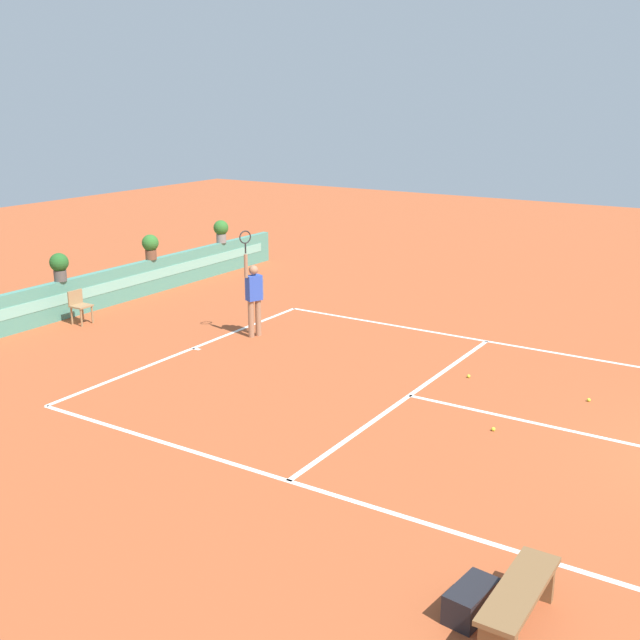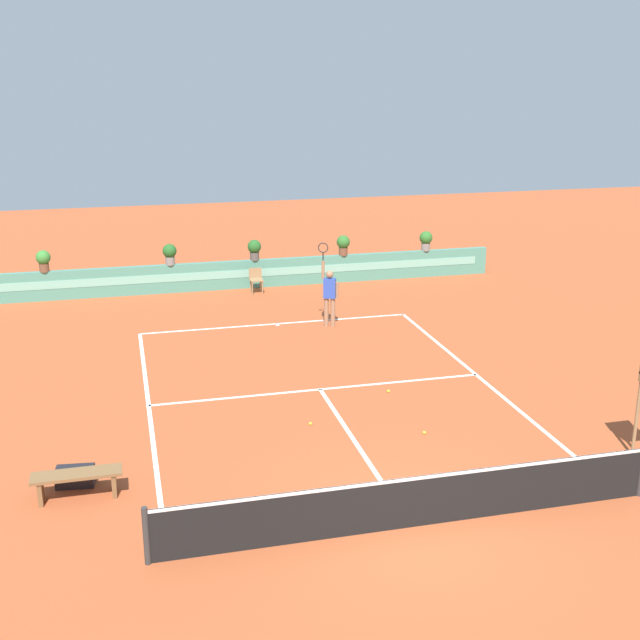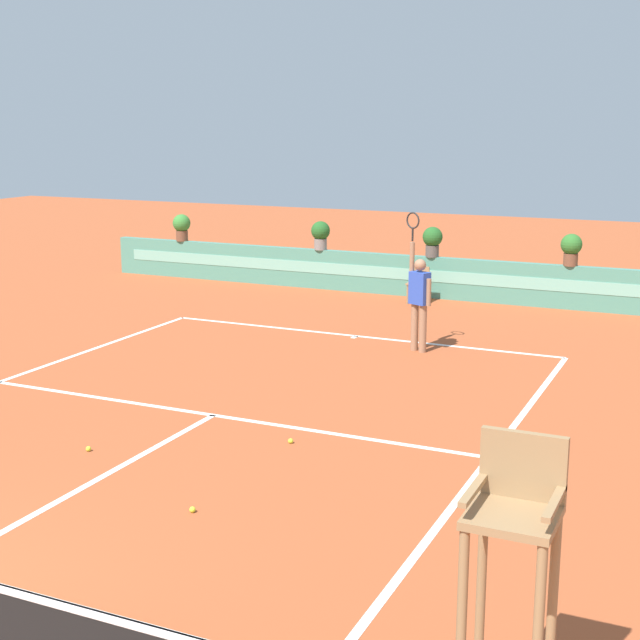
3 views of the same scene
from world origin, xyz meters
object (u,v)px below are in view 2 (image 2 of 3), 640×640
at_px(tennis_ball_near_baseline, 388,391).
at_px(potted_plant_left, 170,253).
at_px(bench_courtside, 77,479).
at_px(potted_plant_far_right, 426,240).
at_px(tennis_player, 329,293).
at_px(potted_plant_far_left, 43,259).
at_px(gear_bag, 75,477).
at_px(tennis_ball_by_sideline, 310,424).
at_px(potted_plant_centre, 254,249).
at_px(tennis_ball_mid_court, 424,433).
at_px(potted_plant_right, 343,244).
at_px(ball_kid_chair, 256,279).

relative_size(tennis_ball_near_baseline, potted_plant_left, 0.09).
distance_m(bench_courtside, potted_plant_far_right, 18.53).
xyz_separation_m(tennis_player, tennis_ball_near_baseline, (0.05, -5.44, -1.02)).
distance_m(tennis_player, potted_plant_far_left, 9.95).
bearing_deg(potted_plant_left, gear_bag, -101.55).
bearing_deg(tennis_ball_by_sideline, tennis_player, 71.95).
xyz_separation_m(potted_plant_centre, potted_plant_left, (-2.96, 0.00, 0.00)).
bearing_deg(gear_bag, potted_plant_centre, 67.03).
distance_m(bench_courtside, tennis_ball_mid_court, 7.17).
bearing_deg(tennis_player, bench_courtside, -128.51).
xyz_separation_m(bench_courtside, potted_plant_far_left, (-1.47, 13.99, 1.04)).
relative_size(bench_courtside, potted_plant_far_right, 2.21).
xyz_separation_m(bench_courtside, potted_plant_far_right, (12.11, 13.99, 1.04)).
bearing_deg(potted_plant_centre, tennis_ball_mid_court, -83.68).
bearing_deg(tennis_ball_near_baseline, potted_plant_right, 80.24).
height_order(ball_kid_chair, potted_plant_left, potted_plant_left).
height_order(tennis_player, potted_plant_far_left, tennis_player).
bearing_deg(potted_plant_right, tennis_ball_mid_court, -98.00).
height_order(potted_plant_right, potted_plant_far_left, same).
xyz_separation_m(tennis_ball_by_sideline, potted_plant_right, (4.09, 11.94, 1.38)).
height_order(tennis_ball_near_baseline, potted_plant_far_right, potted_plant_far_right).
xyz_separation_m(tennis_player, potted_plant_left, (-4.36, 5.13, 0.36)).
bearing_deg(potted_plant_far_right, tennis_ball_mid_court, -111.14).
bearing_deg(tennis_ball_mid_court, potted_plant_left, 108.71).
bearing_deg(tennis_player, tennis_ball_near_baseline, -89.49).
bearing_deg(potted_plant_centre, potted_plant_right, 0.00).
height_order(tennis_player, tennis_ball_near_baseline, tennis_player).
height_order(tennis_ball_by_sideline, potted_plant_far_right, potted_plant_far_right).
bearing_deg(potted_plant_far_left, potted_plant_right, 0.00).
height_order(gear_bag, potted_plant_left, potted_plant_left).
bearing_deg(tennis_ball_mid_court, potted_plant_centre, 96.32).
height_order(tennis_ball_mid_court, tennis_ball_by_sideline, same).
bearing_deg(bench_courtside, gear_bag, 97.35).
bearing_deg(potted_plant_centre, tennis_ball_by_sideline, -93.93).
distance_m(tennis_ball_by_sideline, potted_plant_far_left, 13.57).
relative_size(tennis_ball_by_sideline, potted_plant_far_right, 0.09).
distance_m(potted_plant_centre, potted_plant_far_right, 6.46).
height_order(tennis_ball_by_sideline, potted_plant_right, potted_plant_right).
height_order(tennis_ball_mid_court, potted_plant_right, potted_plant_right).
distance_m(potted_plant_centre, potted_plant_left, 2.96).
bearing_deg(ball_kid_chair, tennis_ball_by_sideline, -93.74).
bearing_deg(potted_plant_right, gear_bag, -123.66).
height_order(bench_courtside, potted_plant_right, potted_plant_right).
distance_m(ball_kid_chair, tennis_ball_by_sideline, 11.24).
xyz_separation_m(tennis_ball_by_sideline, potted_plant_centre, (0.82, 11.94, 1.38)).
relative_size(bench_courtside, tennis_ball_by_sideline, 23.53).
xyz_separation_m(tennis_player, potted_plant_right, (1.87, 5.13, 0.36)).
bearing_deg(potted_plant_right, potted_plant_left, 180.00).
bearing_deg(potted_plant_left, ball_kid_chair, -14.30).
xyz_separation_m(tennis_ball_near_baseline, potted_plant_centre, (-1.45, 10.57, 1.38)).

